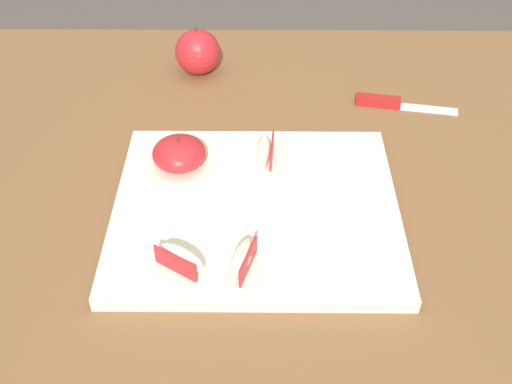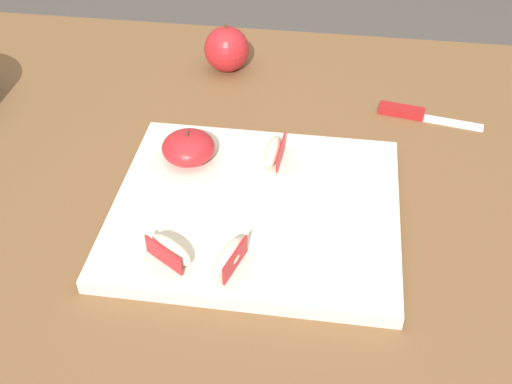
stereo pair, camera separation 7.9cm
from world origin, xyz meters
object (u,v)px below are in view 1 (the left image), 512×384
cutting_board (256,209)px  apple_wedge_middle (181,258)px  whole_apple_crimson (198,52)px  apple_half_skin_up (179,153)px  paring_knife (387,102)px  apple_wedge_front (265,150)px  apple_wedge_back (242,259)px

cutting_board → apple_wedge_middle: apple_wedge_middle is taller
whole_apple_crimson → apple_half_skin_up: bearing=-90.7°
apple_wedge_middle → whole_apple_crimson: (-0.02, 0.47, 0.01)m
apple_wedge_middle → paring_knife: apple_wedge_middle is taller
apple_wedge_middle → paring_knife: 0.47m
apple_wedge_front → apple_half_skin_up: bearing=-172.0°
apple_wedge_back → paring_knife: size_ratio=0.40×
apple_wedge_middle → paring_knife: size_ratio=0.39×
paring_knife → apple_wedge_front: bearing=-140.3°
apple_half_skin_up → paring_knife: apple_half_skin_up is taller
apple_wedge_middle → apple_wedge_back: size_ratio=0.97×
apple_wedge_back → whole_apple_crimson: size_ratio=0.77×
apple_wedge_back → paring_knife: bearing=58.8°
apple_wedge_middle → paring_knife: bearing=51.4°
cutting_board → whole_apple_crimson: 0.38m
cutting_board → apple_wedge_back: bearing=-97.7°
apple_wedge_middle → apple_wedge_front: bearing=64.7°
apple_wedge_middle → apple_wedge_back: bearing=-1.0°
apple_half_skin_up → apple_wedge_back: apple_half_skin_up is taller
apple_wedge_front → paring_knife: (0.20, 0.16, -0.03)m
apple_wedge_front → paring_knife: bearing=39.7°
apple_half_skin_up → apple_wedge_middle: (0.02, -0.19, -0.01)m
apple_wedge_middle → whole_apple_crimson: size_ratio=0.74×
cutting_board → apple_wedge_back: 0.11m
apple_wedge_back → whole_apple_crimson: 0.48m
apple_wedge_front → apple_wedge_middle: bearing=-115.3°
cutting_board → apple_half_skin_up: bearing=143.0°
cutting_board → paring_knife: 0.33m
apple_half_skin_up → whole_apple_crimson: (0.00, 0.28, -0.00)m
apple_wedge_front → apple_wedge_back: size_ratio=0.97×
apple_wedge_front → whole_apple_crimson: (-0.11, 0.27, 0.01)m
apple_half_skin_up → apple_wedge_back: (0.09, -0.19, -0.01)m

